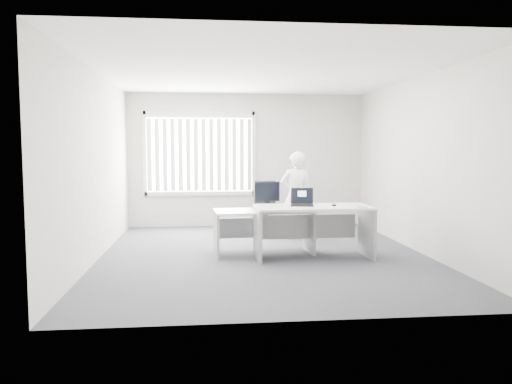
{
  "coord_description": "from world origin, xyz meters",
  "views": [
    {
      "loc": [
        -0.9,
        -7.59,
        1.65
      ],
      "look_at": [
        -0.1,
        0.15,
        0.97
      ],
      "focal_mm": 35.0,
      "sensor_mm": 36.0,
      "label": 1
    }
  ],
  "objects": [
    {
      "name": "monitor",
      "position": [
        0.1,
        0.36,
        0.91
      ],
      "size": [
        0.44,
        0.2,
        0.42
      ],
      "primitive_type": null,
      "rotation": [
        0.0,
        0.0,
        0.18
      ],
      "color": "black",
      "rests_on": "desk_far"
    },
    {
      "name": "desk_near",
      "position": [
        0.72,
        -0.27,
        0.57
      ],
      "size": [
        1.75,
        0.85,
        0.79
      ],
      "rotation": [
        0.0,
        0.0,
        0.02
      ],
      "color": "white",
      "rests_on": "ground"
    },
    {
      "name": "wall_back",
      "position": [
        0.0,
        3.0,
        1.4
      ],
      "size": [
        5.0,
        0.02,
        2.8
      ],
      "primitive_type": "cube",
      "color": "beige",
      "rests_on": "ground"
    },
    {
      "name": "paper_sheet",
      "position": [
        1.03,
        -0.34,
        0.79
      ],
      "size": [
        0.33,
        0.25,
        0.0
      ],
      "primitive_type": "cube",
      "rotation": [
        0.0,
        0.0,
        -0.08
      ],
      "color": "white",
      "rests_on": "desk_near"
    },
    {
      "name": "laptop",
      "position": [
        0.56,
        -0.22,
        0.92
      ],
      "size": [
        0.39,
        0.36,
        0.26
      ],
      "primitive_type": null,
      "rotation": [
        0.0,
        0.0,
        -0.19
      ],
      "color": "black",
      "rests_on": "desk_near"
    },
    {
      "name": "wall_right",
      "position": [
        2.5,
        0.0,
        1.4
      ],
      "size": [
        0.02,
        6.0,
        2.8
      ],
      "primitive_type": "cube",
      "color": "beige",
      "rests_on": "ground"
    },
    {
      "name": "ground",
      "position": [
        0.0,
        0.0,
        0.0
      ],
      "size": [
        6.0,
        6.0,
        0.0
      ],
      "primitive_type": "plane",
      "color": "#4F4E56",
      "rests_on": "ground"
    },
    {
      "name": "office_chair",
      "position": [
        0.28,
        1.97,
        0.32
      ],
      "size": [
        0.6,
        0.6,
        1.02
      ],
      "rotation": [
        0.0,
        0.0,
        0.03
      ],
      "color": "black",
      "rests_on": "ground"
    },
    {
      "name": "person",
      "position": [
        0.76,
        1.32,
        0.8
      ],
      "size": [
        0.6,
        0.41,
        1.6
      ],
      "primitive_type": "imported",
      "rotation": [
        0.0,
        0.0,
        3.1
      ],
      "color": "white",
      "rests_on": "ground"
    },
    {
      "name": "blinds",
      "position": [
        -1.0,
        2.9,
        1.52
      ],
      "size": [
        2.2,
        0.1,
        1.5
      ],
      "primitive_type": null,
      "color": "white",
      "rests_on": "wall_back"
    },
    {
      "name": "wall_front",
      "position": [
        0.0,
        -3.0,
        1.4
      ],
      "size": [
        5.0,
        0.02,
        2.8
      ],
      "primitive_type": "cube",
      "color": "beige",
      "rests_on": "ground"
    },
    {
      "name": "mouse",
      "position": [
        1.03,
        -0.29,
        0.81
      ],
      "size": [
        0.06,
        0.1,
        0.04
      ],
      "primitive_type": null,
      "rotation": [
        0.0,
        0.0,
        -0.07
      ],
      "color": "#B9B9BC",
      "rests_on": "paper_sheet"
    },
    {
      "name": "booklet",
      "position": [
        1.41,
        -0.48,
        0.8
      ],
      "size": [
        0.16,
        0.21,
        0.01
      ],
      "primitive_type": "cube",
      "rotation": [
        0.0,
        0.0,
        -0.12
      ],
      "color": "white",
      "rests_on": "desk_near"
    },
    {
      "name": "wall_left",
      "position": [
        -2.5,
        0.0,
        1.4
      ],
      "size": [
        0.02,
        6.0,
        2.8
      ],
      "primitive_type": "cube",
      "color": "beige",
      "rests_on": "ground"
    },
    {
      "name": "window",
      "position": [
        -1.0,
        2.96,
        1.55
      ],
      "size": [
        2.32,
        0.06,
        1.76
      ],
      "primitive_type": "cube",
      "color": "silver",
      "rests_on": "wall_back"
    },
    {
      "name": "keyboard",
      "position": [
        0.16,
        0.0,
        0.7
      ],
      "size": [
        0.5,
        0.27,
        0.02
      ],
      "primitive_type": "cube",
      "rotation": [
        0.0,
        0.0,
        0.26
      ],
      "color": "black",
      "rests_on": "desk_far"
    },
    {
      "name": "desk_far",
      "position": [
        0.01,
        0.1,
        0.5
      ],
      "size": [
        1.57,
        0.82,
        0.69
      ],
      "rotation": [
        0.0,
        0.0,
        0.07
      ],
      "color": "white",
      "rests_on": "ground"
    },
    {
      "name": "ceiling",
      "position": [
        0.0,
        0.0,
        2.8
      ],
      "size": [
        5.0,
        6.0,
        0.02
      ],
      "primitive_type": "cube",
      "color": "white",
      "rests_on": "wall_back"
    }
  ]
}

